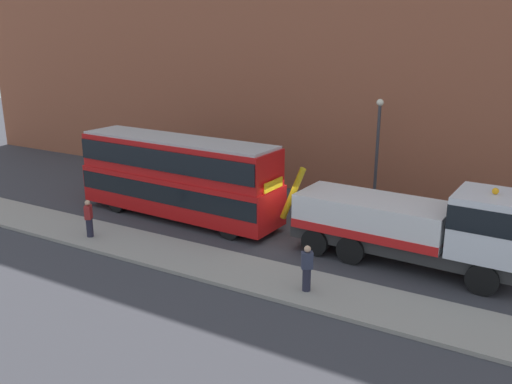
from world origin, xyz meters
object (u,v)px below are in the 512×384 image
recovery_tow_truck (415,224)px  street_lamp (377,146)px  pedestrian_onlooker (89,219)px  double_decker_bus (178,175)px  pedestrian_bystander (307,269)px

recovery_tow_truck → street_lamp: 7.13m
recovery_tow_truck → pedestrian_onlooker: (-13.30, -4.43, -0.77)m
recovery_tow_truck → double_decker_bus: 11.74m
recovery_tow_truck → double_decker_bus: (-11.73, 0.02, 0.47)m
recovery_tow_truck → street_lamp: (-3.57, 5.93, 1.71)m
recovery_tow_truck → pedestrian_bystander: bearing=-118.6°
recovery_tow_truck → pedestrian_onlooker: size_ratio=5.96×
double_decker_bus → pedestrian_onlooker: bearing=-106.9°
pedestrian_onlooker → pedestrian_bystander: size_ratio=1.00×
recovery_tow_truck → double_decker_bus: double_decker_bus is taller
recovery_tow_truck → street_lamp: size_ratio=1.75×
street_lamp → double_decker_bus: bearing=-144.1°
recovery_tow_truck → double_decker_bus: bearing=-177.6°
recovery_tow_truck → pedestrian_onlooker: 14.04m
double_decker_bus → pedestrian_bystander: 10.18m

